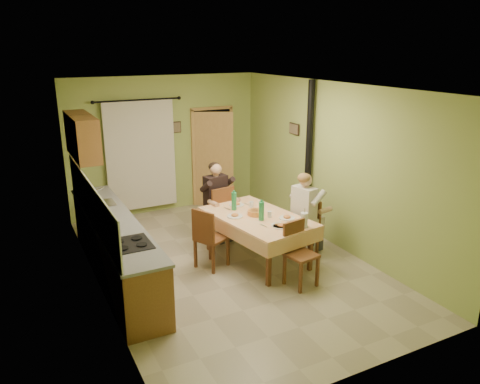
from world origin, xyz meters
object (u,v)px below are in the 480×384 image
chair_far (218,224)px  chair_near (300,267)px  dining_table (257,238)px  man_far (217,193)px  chair_right (305,238)px  chair_left (211,250)px  man_right (305,204)px  stove_flue (308,179)px

chair_far → chair_near: size_ratio=1.07×
dining_table → chair_far: (-0.22, 1.07, -0.09)m
chair_far → man_far: 0.59m
dining_table → chair_near: size_ratio=2.12×
chair_far → chair_right: chair_far is taller
chair_near → chair_left: (-0.92, 1.13, 0.00)m
dining_table → chair_right: (0.82, -0.17, -0.09)m
chair_far → chair_left: (-0.55, -0.97, -0.00)m
man_far → man_right: bearing=-59.0°
chair_left → man_far: size_ratio=0.71×
man_right → man_far: bearing=28.1°
dining_table → chair_right: size_ratio=2.17×
dining_table → chair_right: bearing=-21.2°
stove_flue → chair_right: bearing=-126.1°
chair_left → stove_flue: bearing=78.1°
chair_right → man_right: (-0.01, -0.00, 0.59)m
dining_table → stove_flue: bearing=15.3°
chair_far → chair_right: 1.61m
chair_near → chair_left: 1.46m
man_far → man_right: (1.03, -1.25, 0.00)m
chair_right → stove_flue: size_ratio=0.33×
chair_near → man_far: man_far is taller
dining_table → man_far: (-0.22, 1.08, 0.50)m
man_right → chair_far: bearing=28.4°
chair_left → man_far: bearing=124.5°
chair_near → chair_right: 1.10m
chair_left → man_far: man_far is taller
dining_table → chair_right: chair_right is taller
chair_far → chair_right: size_ratio=1.09×
chair_right → chair_left: size_ratio=0.95×
man_far → stove_flue: stove_flue is taller
chair_far → stove_flue: stove_flue is taller
chair_far → chair_near: chair_far is taller
chair_far → man_right: man_right is taller
chair_far → chair_left: chair_far is taller
chair_right → dining_table: bearing=67.1°
stove_flue → chair_far: bearing=165.9°
chair_right → man_right: size_ratio=0.67×
stove_flue → chair_left: bearing=-165.8°
chair_near → dining_table: bearing=-92.0°
chair_near → stove_flue: stove_flue is taller
man_far → chair_left: bearing=-127.7°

